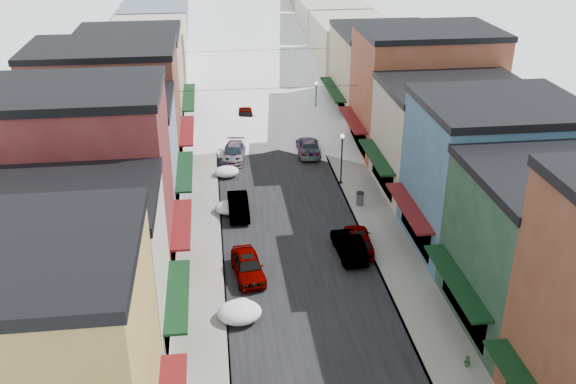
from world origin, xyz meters
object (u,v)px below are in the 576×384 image
object	(u,v)px
trash_can	(360,199)
streetlamp_near	(342,152)
car_silver_sedan	(248,266)
car_green_sedan	(349,245)
car_dark_hatch	(238,206)

from	to	relation	value
trash_can	streetlamp_near	distance (m)	4.84
car_silver_sedan	car_green_sedan	world-z (taller)	car_silver_sedan
car_dark_hatch	trash_can	xyz separation A→B (m)	(9.54, 0.17, -0.02)
trash_can	car_green_sedan	bearing A→B (deg)	-108.54
car_silver_sedan	car_green_sedan	xyz separation A→B (m)	(7.00, 1.77, -0.01)
car_dark_hatch	car_green_sedan	world-z (taller)	car_green_sedan
car_dark_hatch	streetlamp_near	distance (m)	10.14
car_dark_hatch	trash_can	bearing A→B (deg)	0.33
car_green_sedan	streetlamp_near	xyz separation A→B (m)	(1.70, 11.33, 2.16)
car_silver_sedan	trash_can	world-z (taller)	car_silver_sedan
car_silver_sedan	trash_can	bearing A→B (deg)	36.54
car_green_sedan	trash_can	world-z (taller)	car_green_sedan
trash_can	streetlamp_near	xyz separation A→B (m)	(-0.68, 4.25, 2.21)
car_dark_hatch	car_green_sedan	size ratio (longest dim) A/B	0.96
streetlamp_near	car_dark_hatch	bearing A→B (deg)	-153.49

